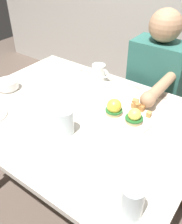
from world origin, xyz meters
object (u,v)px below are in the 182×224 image
object	(u,v)px
dining_table	(78,129)
coffee_mug	(99,72)
fork	(139,164)
fruit_bowl	(8,85)
water_glass_near	(65,123)
diner_person	(154,88)
eggs_benedict_plate	(124,114)
water_glass_far	(132,203)

from	to	relation	value
dining_table	coffee_mug	bearing A→B (deg)	107.82
fork	coffee_mug	bearing A→B (deg)	137.61
fruit_bowl	water_glass_near	xyz separation A→B (m)	(0.52, -0.09, 0.02)
fork	diner_person	world-z (taller)	diner_person
fork	water_glass_near	distance (m)	0.36
eggs_benedict_plate	coffee_mug	world-z (taller)	coffee_mug
fork	fruit_bowl	bearing A→B (deg)	175.28
eggs_benedict_plate	diner_person	world-z (taller)	diner_person
fruit_bowl	diner_person	distance (m)	0.90
fruit_bowl	water_glass_far	distance (m)	0.98
fruit_bowl	dining_table	bearing A→B (deg)	6.74
coffee_mug	water_glass_far	bearing A→B (deg)	-48.62
eggs_benedict_plate	water_glass_near	world-z (taller)	water_glass_near
fork	diner_person	size ratio (longest dim) A/B	0.11
fork	water_glass_far	size ratio (longest dim) A/B	1.04
fruit_bowl	water_glass_far	world-z (taller)	water_glass_far
coffee_mug	eggs_benedict_plate	bearing A→B (deg)	-37.91
fork	water_glass_near	world-z (taller)	water_glass_near
dining_table	water_glass_near	xyz separation A→B (m)	(0.05, -0.15, 0.16)
coffee_mug	water_glass_far	world-z (taller)	water_glass_far
dining_table	water_glass_near	bearing A→B (deg)	-69.49
water_glass_far	coffee_mug	bearing A→B (deg)	131.38
eggs_benedict_plate	water_glass_near	distance (m)	0.29
fruit_bowl	water_glass_far	xyz separation A→B (m)	(0.95, -0.27, 0.03)
water_glass_near	diner_person	bearing A→B (deg)	82.71
dining_table	coffee_mug	distance (m)	0.40
dining_table	eggs_benedict_plate	world-z (taller)	eggs_benedict_plate
coffee_mug	diner_person	distance (m)	0.39
dining_table	water_glass_near	world-z (taller)	water_glass_near
dining_table	fruit_bowl	size ratio (longest dim) A/B	10.00
coffee_mug	fork	distance (m)	0.71
coffee_mug	fork	world-z (taller)	coffee_mug
fruit_bowl	water_glass_far	bearing A→B (deg)	-16.09
water_glass_near	fruit_bowl	bearing A→B (deg)	169.86
dining_table	water_glass_near	size ratio (longest dim) A/B	10.19
water_glass_far	eggs_benedict_plate	bearing A→B (deg)	122.62
fruit_bowl	fork	bearing A→B (deg)	-4.72
dining_table	water_glass_far	bearing A→B (deg)	-34.04
eggs_benedict_plate	diner_person	bearing A→B (deg)	97.07
water_glass_far	fork	bearing A→B (deg)	110.40
coffee_mug	water_glass_near	bearing A→B (deg)	-71.38
fruit_bowl	coffee_mug	size ratio (longest dim) A/B	1.08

